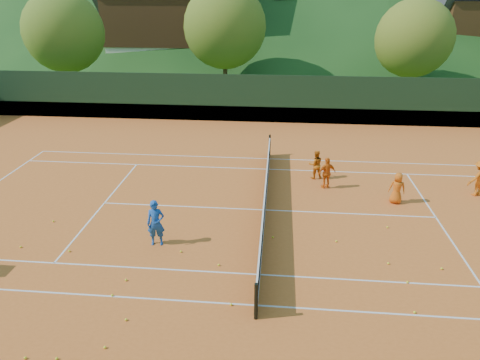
# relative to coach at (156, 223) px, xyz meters

# --- Properties ---
(ground) EXTENTS (400.00, 400.00, 0.00)m
(ground) POSITION_rel_coach_xyz_m (3.48, 2.73, -0.82)
(ground) COLOR #2E541A
(ground) RESTS_ON ground
(clay_court) EXTENTS (40.00, 24.00, 0.02)m
(clay_court) POSITION_rel_coach_xyz_m (3.48, 2.73, -0.81)
(clay_court) COLOR #CB5D20
(clay_court) RESTS_ON ground
(coach) EXTENTS (0.63, 0.47, 1.59)m
(coach) POSITION_rel_coach_xyz_m (0.00, 0.00, 0.00)
(coach) COLOR #194EA6
(coach) RESTS_ON clay_court
(student_a) EXTENTS (0.72, 0.60, 1.31)m
(student_a) POSITION_rel_coach_xyz_m (5.60, 6.02, -0.14)
(student_a) COLOR #D26612
(student_a) RESTS_ON clay_court
(student_b) EXTENTS (0.87, 0.62, 1.38)m
(student_b) POSITION_rel_coach_xyz_m (6.00, 5.01, -0.11)
(student_b) COLOR orange
(student_b) RESTS_ON clay_court
(student_c) EXTENTS (0.69, 0.51, 1.28)m
(student_c) POSITION_rel_coach_xyz_m (8.64, 3.84, -0.16)
(student_c) COLOR #DB5E13
(student_c) RESTS_ON clay_court
(student_d) EXTENTS (1.12, 0.89, 1.52)m
(student_d) POSITION_rel_coach_xyz_m (12.13, 4.87, -0.04)
(student_d) COLOR orange
(student_d) RESTS_ON clay_court
(tennis_ball_0) EXTENTS (0.07, 0.07, 0.07)m
(tennis_ball_0) POSITION_rel_coach_xyz_m (-0.54, -2.74, -0.76)
(tennis_ball_0) COLOR yellow
(tennis_ball_0) RESTS_ON clay_court
(tennis_ball_1) EXTENTS (0.07, 0.07, 0.07)m
(tennis_ball_1) POSITION_rel_coach_xyz_m (2.21, -1.05, -0.76)
(tennis_ball_1) COLOR yellow
(tennis_ball_1) RESTS_ON clay_court
(tennis_ball_2) EXTENTS (0.07, 0.07, 0.07)m
(tennis_ball_2) POSITION_rel_coach_xyz_m (-0.39, -2.04, -0.76)
(tennis_ball_2) COLOR yellow
(tennis_ball_2) RESTS_ON clay_court
(tennis_ball_3) EXTENTS (0.07, 0.07, 0.07)m
(tennis_ball_3) POSITION_rel_coach_xyz_m (3.84, 0.72, -0.76)
(tennis_ball_3) COLOR yellow
(tennis_ball_3) RESTS_ON clay_court
(tennis_ball_4) EXTENTS (0.07, 0.07, 0.07)m
(tennis_ball_4) POSITION_rel_coach_xyz_m (0.89, -0.43, -0.76)
(tennis_ball_4) COLOR yellow
(tennis_ball_4) RESTS_ON clay_court
(tennis_ball_5) EXTENTS (0.07, 0.07, 0.07)m
(tennis_ball_5) POSITION_rel_coach_xyz_m (-0.41, 0.66, -0.76)
(tennis_ball_5) COLOR yellow
(tennis_ball_5) RESTS_ON clay_court
(tennis_ball_6) EXTENTS (0.07, 0.07, 0.07)m
(tennis_ball_6) POSITION_rel_coach_xyz_m (-1.73, -5.07, -0.76)
(tennis_ball_6) COLOR yellow
(tennis_ball_6) RESTS_ON clay_court
(tennis_ball_7) EXTENTS (0.07, 0.07, 0.07)m
(tennis_ball_7) POSITION_rel_coach_xyz_m (5.98, 0.66, -0.76)
(tennis_ball_7) COLOR yellow
(tennis_ball_7) RESTS_ON clay_court
(tennis_ball_8) EXTENTS (0.07, 0.07, 0.07)m
(tennis_ball_8) POSITION_rel_coach_xyz_m (-4.20, 1.09, -0.76)
(tennis_ball_8) COLOR yellow
(tennis_ball_8) RESTS_ON clay_court
(tennis_ball_9) EXTENTS (0.07, 0.07, 0.07)m
(tennis_ball_9) POSITION_rel_coach_xyz_m (7.44, -0.48, -0.76)
(tennis_ball_9) COLOR yellow
(tennis_ball_9) RESTS_ON clay_court
(tennis_ball_10) EXTENTS (0.07, 0.07, 0.07)m
(tennis_ball_10) POSITION_rel_coach_xyz_m (7.63, -2.67, -0.76)
(tennis_ball_10) COLOR yellow
(tennis_ball_10) RESTS_ON clay_court
(tennis_ball_12) EXTENTS (0.07, 0.07, 0.07)m
(tennis_ball_12) POSITION_rel_coach_xyz_m (0.16, -3.64, -0.76)
(tennis_ball_12) COLOR yellow
(tennis_ball_12) RESTS_ON clay_court
(tennis_ball_13) EXTENTS (0.07, 0.07, 0.07)m
(tennis_ball_13) POSITION_rel_coach_xyz_m (-4.44, -0.65, -0.76)
(tennis_ball_13) COLOR yellow
(tennis_ball_13) RESTS_ON clay_court
(tennis_ball_14) EXTENTS (0.07, 0.07, 0.07)m
(tennis_ball_14) POSITION_rel_coach_xyz_m (-1.00, -5.02, -0.76)
(tennis_ball_14) COLOR yellow
(tennis_ball_14) RESTS_ON clay_court
(tennis_ball_15) EXTENTS (0.07, 0.07, 0.07)m
(tennis_ball_15) POSITION_rel_coach_xyz_m (2.79, -2.81, -0.76)
(tennis_ball_15) COLOR yellow
(tennis_ball_15) RESTS_ON clay_court
(tennis_ball_17) EXTENTS (0.07, 0.07, 0.07)m
(tennis_ball_17) POSITION_rel_coach_xyz_m (-0.02, -4.59, -0.76)
(tennis_ball_17) COLOR yellow
(tennis_ball_17) RESTS_ON clay_court
(tennis_ball_18) EXTENTS (0.07, 0.07, 0.07)m
(tennis_ball_18) POSITION_rel_coach_xyz_m (7.78, -1.39, -0.76)
(tennis_ball_18) COLOR yellow
(tennis_ball_18) RESTS_ON clay_court
(tennis_ball_20) EXTENTS (0.07, 0.07, 0.07)m
(tennis_ball_20) POSITION_rel_coach_xyz_m (9.00, -0.61, -0.76)
(tennis_ball_20) COLOR yellow
(tennis_ball_20) RESTS_ON clay_court
(tennis_ball_21) EXTENTS (0.07, 0.07, 0.07)m
(tennis_ball_21) POSITION_rel_coach_xyz_m (7.90, 1.77, -0.76)
(tennis_ball_21) COLOR yellow
(tennis_ball_21) RESTS_ON clay_court
(tennis_ball_24) EXTENTS (0.07, 0.07, 0.07)m
(tennis_ball_24) POSITION_rel_coach_xyz_m (-2.72, -0.74, -0.76)
(tennis_ball_24) COLOR yellow
(tennis_ball_24) RESTS_ON clay_court
(court_lines) EXTENTS (23.83, 11.03, 0.00)m
(court_lines) POSITION_rel_coach_xyz_m (3.48, 2.73, -0.79)
(court_lines) COLOR white
(court_lines) RESTS_ON clay_court
(tennis_net) EXTENTS (0.10, 12.07, 1.10)m
(tennis_net) POSITION_rel_coach_xyz_m (3.48, 2.73, -0.30)
(tennis_net) COLOR black
(tennis_net) RESTS_ON clay_court
(perimeter_fence) EXTENTS (40.40, 24.24, 3.00)m
(perimeter_fence) POSITION_rel_coach_xyz_m (3.48, 2.73, 0.45)
(perimeter_fence) COLOR black
(perimeter_fence) RESTS_ON clay_court
(chalet_left) EXTENTS (13.80, 9.93, 12.92)m
(chalet_left) POSITION_rel_coach_xyz_m (-6.52, 32.73, 4.83)
(chalet_left) COLOR beige
(chalet_left) RESTS_ON ground
(chalet_mid) EXTENTS (12.65, 8.82, 11.45)m
(chalet_mid) POSITION_rel_coach_xyz_m (9.48, 36.73, 4.17)
(chalet_mid) COLOR beige
(chalet_mid) RESTS_ON ground
(tree_a) EXTENTS (6.00, 6.00, 7.88)m
(tree_a) POSITION_rel_coach_xyz_m (-12.52, 20.73, 4.05)
(tree_a) COLOR #402A19
(tree_a) RESTS_ON ground
(tree_b) EXTENTS (6.40, 6.40, 8.40)m
(tree_b) POSITION_rel_coach_xyz_m (-0.52, 22.73, 4.38)
(tree_b) COLOR #432B1A
(tree_b) RESTS_ON ground
(tree_c) EXTENTS (5.60, 5.60, 7.35)m
(tree_c) POSITION_rel_coach_xyz_m (13.48, 21.73, 3.73)
(tree_c) COLOR #402819
(tree_c) RESTS_ON ground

